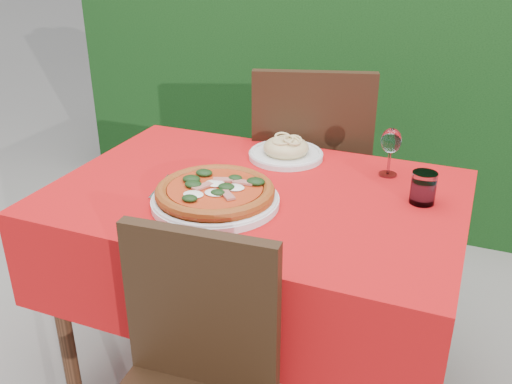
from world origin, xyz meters
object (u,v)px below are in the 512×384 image
at_px(pasta_plate, 286,151).
at_px(fork, 159,189).
at_px(water_glass, 423,189).
at_px(wine_glass, 391,143).
at_px(chair_far, 310,169).
at_px(pizza_plate, 215,194).

relative_size(pasta_plate, fork, 1.35).
bearing_deg(water_glass, wine_glass, 128.11).
distance_m(chair_far, water_glass, 0.73).
distance_m(wine_glass, fork, 0.75).
relative_size(wine_glass, fork, 0.83).
height_order(pizza_plate, fork, pizza_plate).
bearing_deg(fork, chair_far, 58.10).
bearing_deg(water_glass, pizza_plate, -156.57).
bearing_deg(pizza_plate, chair_far, 84.57).
xyz_separation_m(chair_far, wine_glass, (0.36, -0.33, 0.28)).
relative_size(pizza_plate, wine_glass, 2.33).
distance_m(chair_far, fork, 0.78).
relative_size(pasta_plate, wine_glass, 1.62).
height_order(pasta_plate, wine_glass, wine_glass).
relative_size(pizza_plate, water_glass, 3.90).
height_order(chair_far, pasta_plate, chair_far).
xyz_separation_m(water_glass, fork, (-0.77, -0.22, -0.04)).
relative_size(pasta_plate, water_glass, 2.71).
relative_size(water_glass, fork, 0.50).
distance_m(pizza_plate, pasta_plate, 0.43).
relative_size(water_glass, wine_glass, 0.60).
distance_m(water_glass, wine_glass, 0.22).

